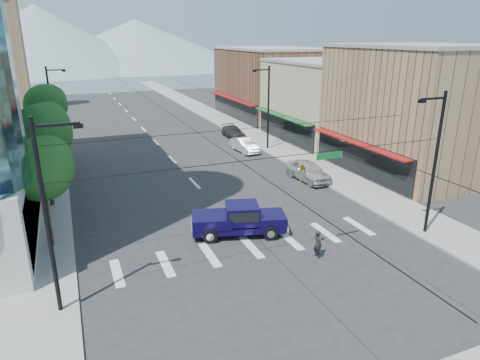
% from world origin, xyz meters
% --- Properties ---
extents(ground, '(160.00, 160.00, 0.00)m').
position_xyz_m(ground, '(0.00, 0.00, 0.00)').
color(ground, '#28282B').
rests_on(ground, ground).
extents(sidewalk_left, '(4.00, 120.00, 0.15)m').
position_xyz_m(sidewalk_left, '(-12.00, 40.00, 0.07)').
color(sidewalk_left, gray).
rests_on(sidewalk_left, ground).
extents(sidewalk_right, '(4.00, 120.00, 0.15)m').
position_xyz_m(sidewalk_right, '(12.00, 40.00, 0.07)').
color(sidewalk_right, gray).
rests_on(sidewalk_right, ground).
extents(shop_near, '(12.00, 14.00, 11.00)m').
position_xyz_m(shop_near, '(20.00, 10.00, 5.50)').
color(shop_near, '#8C6B4C').
rests_on(shop_near, ground).
extents(shop_mid, '(12.00, 14.00, 9.00)m').
position_xyz_m(shop_mid, '(20.00, 24.00, 4.50)').
color(shop_mid, tan).
rests_on(shop_mid, ground).
extents(shop_far, '(12.00, 18.00, 10.00)m').
position_xyz_m(shop_far, '(20.00, 40.00, 5.00)').
color(shop_far, brown).
rests_on(shop_far, ground).
extents(clock_tower, '(4.80, 4.80, 20.40)m').
position_xyz_m(clock_tower, '(-16.50, 62.00, 10.64)').
color(clock_tower, '#8C6B4C').
rests_on(clock_tower, ground).
extents(mountain_left, '(80.00, 80.00, 22.00)m').
position_xyz_m(mountain_left, '(-15.00, 150.00, 11.00)').
color(mountain_left, gray).
rests_on(mountain_left, ground).
extents(mountain_right, '(90.00, 90.00, 18.00)m').
position_xyz_m(mountain_right, '(20.00, 160.00, 9.00)').
color(mountain_right, gray).
rests_on(mountain_right, ground).
extents(tree_near, '(3.65, 3.64, 6.71)m').
position_xyz_m(tree_near, '(-11.07, 6.10, 4.99)').
color(tree_near, black).
rests_on(tree_near, ground).
extents(tree_midnear, '(4.09, 4.09, 7.52)m').
position_xyz_m(tree_midnear, '(-11.07, 13.10, 5.59)').
color(tree_midnear, black).
rests_on(tree_midnear, ground).
extents(tree_midfar, '(3.65, 3.64, 6.71)m').
position_xyz_m(tree_midfar, '(-11.07, 20.10, 4.99)').
color(tree_midfar, black).
rests_on(tree_midfar, ground).
extents(tree_far, '(4.09, 4.09, 7.52)m').
position_xyz_m(tree_far, '(-11.07, 27.10, 5.59)').
color(tree_far, black).
rests_on(tree_far, ground).
extents(signal_rig, '(21.80, 0.20, 9.00)m').
position_xyz_m(signal_rig, '(0.19, -1.00, 4.64)').
color(signal_rig, black).
rests_on(signal_rig, ground).
extents(lamp_pole_nw, '(2.00, 0.25, 9.00)m').
position_xyz_m(lamp_pole_nw, '(-10.67, 30.00, 4.94)').
color(lamp_pole_nw, black).
rests_on(lamp_pole_nw, ground).
extents(lamp_pole_ne, '(2.00, 0.25, 9.00)m').
position_xyz_m(lamp_pole_ne, '(10.67, 22.00, 4.94)').
color(lamp_pole_ne, black).
rests_on(lamp_pole_ne, ground).
extents(pickup_truck, '(6.30, 3.65, 2.02)m').
position_xyz_m(pickup_truck, '(-0.24, 3.42, 1.05)').
color(pickup_truck, '#0D0735').
rests_on(pickup_truck, ground).
extents(pedestrian, '(0.44, 0.63, 1.64)m').
position_xyz_m(pedestrian, '(2.80, -1.02, 0.82)').
color(pedestrian, black).
rests_on(pedestrian, ground).
extents(parked_car_near, '(2.28, 5.10, 1.70)m').
position_xyz_m(parked_car_near, '(9.40, 11.01, 0.85)').
color(parked_car_near, '#B9BBBF').
rests_on(parked_car_near, ground).
extents(parked_car_mid, '(1.94, 4.57, 1.47)m').
position_xyz_m(parked_car_mid, '(8.01, 22.03, 0.73)').
color(parked_car_mid, silver).
rests_on(parked_car_mid, ground).
extents(parked_car_far, '(2.07, 4.79, 1.37)m').
position_xyz_m(parked_car_far, '(9.40, 28.84, 0.69)').
color(parked_car_far, '#313133').
rests_on(parked_car_far, ground).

